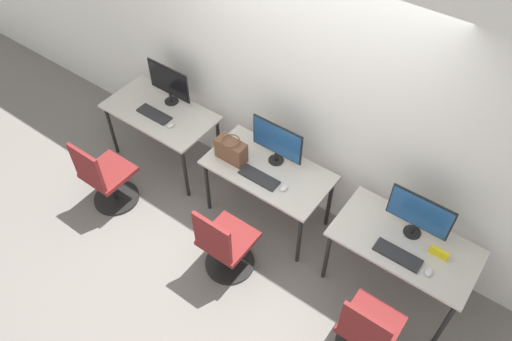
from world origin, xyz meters
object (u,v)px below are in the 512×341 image
at_px(monitor_center, 277,141).
at_px(monitor_left, 169,83).
at_px(mouse_center, 284,188).
at_px(keyboard_left, 154,114).
at_px(mouse_right, 429,272).
at_px(handbag, 231,150).
at_px(office_chair_center, 225,246).
at_px(office_chair_left, 106,179).
at_px(office_chair_right, 367,333).
at_px(keyboard_right, 398,255).
at_px(mouse_left, 171,125).
at_px(monitor_right, 419,214).
at_px(keyboard_center, 259,177).

bearing_deg(monitor_center, monitor_left, 177.79).
relative_size(monitor_center, mouse_center, 5.94).
bearing_deg(keyboard_left, mouse_right, -1.58).
relative_size(monitor_left, handbag, 1.78).
xyz_separation_m(office_chair_center, handbag, (-0.41, 0.65, 0.47)).
xyz_separation_m(keyboard_left, office_chair_left, (-0.04, -0.75, -0.37)).
relative_size(monitor_center, office_chair_right, 0.60).
relative_size(monitor_center, keyboard_right, 1.36).
bearing_deg(mouse_right, monitor_left, 173.47).
xyz_separation_m(monitor_center, handbag, (-0.36, -0.23, -0.14)).
bearing_deg(mouse_left, monitor_right, 5.11).
height_order(monitor_left, mouse_center, monitor_left).
height_order(keyboard_left, mouse_center, mouse_center).
height_order(monitor_left, mouse_right, monitor_left).
relative_size(mouse_left, keyboard_right, 0.23).
height_order(keyboard_left, mouse_right, mouse_right).
relative_size(monitor_left, mouse_left, 5.94).
bearing_deg(monitor_left, mouse_center, -10.54).
bearing_deg(monitor_right, office_chair_right, -84.78).
xyz_separation_m(monitor_center, keyboard_right, (1.40, -0.29, -0.25)).
relative_size(keyboard_left, mouse_center, 4.38).
bearing_deg(handbag, keyboard_left, 179.01).
bearing_deg(monitor_right, handbag, -172.90).
bearing_deg(office_chair_center, office_chair_right, 1.20).
bearing_deg(mouse_center, office_chair_center, -108.47).
height_order(keyboard_left, office_chair_center, office_chair_center).
bearing_deg(office_chair_left, office_chair_center, 3.21).
relative_size(mouse_center, mouse_right, 1.00).
xyz_separation_m(mouse_left, office_chair_left, (-0.30, -0.72, -0.38)).
height_order(keyboard_center, office_chair_right, office_chair_right).
bearing_deg(monitor_right, office_chair_center, -147.34).
distance_m(monitor_right, mouse_right, 0.46).
distance_m(mouse_right, handbag, 2.04).
distance_m(mouse_left, monitor_right, 2.57).
distance_m(monitor_center, office_chair_center, 1.07).
bearing_deg(mouse_right, handbag, 178.12).
distance_m(office_chair_left, monitor_center, 1.84).
bearing_deg(mouse_left, keyboard_right, -1.22).
height_order(mouse_center, handbag, handbag).
height_order(mouse_center, office_chair_center, office_chair_center).
bearing_deg(keyboard_right, keyboard_left, 178.36).
height_order(office_chair_left, monitor_right, monitor_right).
relative_size(keyboard_right, office_chair_right, 0.44).
relative_size(monitor_left, monitor_right, 1.00).
bearing_deg(office_chair_left, keyboard_center, 25.37).
relative_size(monitor_left, office_chair_left, 0.60).
xyz_separation_m(monitor_left, mouse_center, (1.66, -0.31, -0.24)).
relative_size(office_chair_center, mouse_right, 9.89).
distance_m(mouse_left, mouse_center, 1.40).
height_order(monitor_center, handbag, monitor_center).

